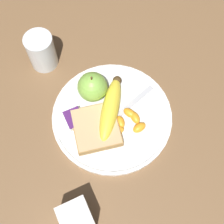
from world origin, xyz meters
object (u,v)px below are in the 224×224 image
Objects in this scene: jam_packet at (74,119)px; condiment_caddy at (76,218)px; bread_slice at (96,128)px; fork at (120,114)px; juice_glass at (42,52)px; apple at (92,87)px; banana at (111,107)px; plate at (112,116)px.

jam_packet is 0.22m from condiment_caddy.
bread_slice is 0.70× the size of fork.
apple is (0.14, 0.07, 0.00)m from juice_glass.
banana is 0.06m from bread_slice.
condiment_caddy is at bearing -20.73° from jam_packet.
fork is at bearing 41.59° from banana.
plate is 0.05m from bread_slice.
juice_glass is at bearing -152.90° from apple.
banana reaches higher than fork.
fork is 2.49× the size of condiment_caddy.
banana is at bearing 139.18° from condiment_caddy.
jam_packet is (0.05, -0.07, -0.02)m from apple.
juice_glass is 0.54× the size of fork.
condiment_caddy is at bearing 26.78° from fork.
apple is 0.06m from banana.
apple is 0.51× the size of banana.
condiment_caddy is (0.19, -0.17, 0.00)m from banana.
juice_glass reaches higher than apple.
juice_glass is 1.20× the size of apple.
plate is 3.95× the size of condiment_caddy.
banana is at bearing 162.63° from plate.
juice_glass is at bearing 169.77° from condiment_caddy.
jam_packet is at bearing 159.27° from condiment_caddy.
jam_packet reaches higher than fork.
bread_slice reaches higher than plate.
apple is 0.45× the size of fork.
juice_glass is at bearing -155.13° from banana.
banana is 3.34× the size of jam_packet.
juice_glass is 0.61× the size of banana.
bread_slice is 0.07m from fork.
fork is 0.11m from jam_packet.
apple is 1.71× the size of jam_packet.
condiment_caddy is at bearing -35.02° from bread_slice.
fork is at bearing 74.94° from plate.
condiment_caddy is at bearing -41.95° from plate.
banana is (0.06, 0.02, -0.02)m from apple.
condiment_caddy is (0.25, -0.15, -0.01)m from apple.
juice_glass is 0.25m from fork.
apple is 1.11× the size of condiment_caddy.
jam_packet is at bearing -55.20° from apple.
apple is 0.09m from jam_packet.
plate is 1.82× the size of banana.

